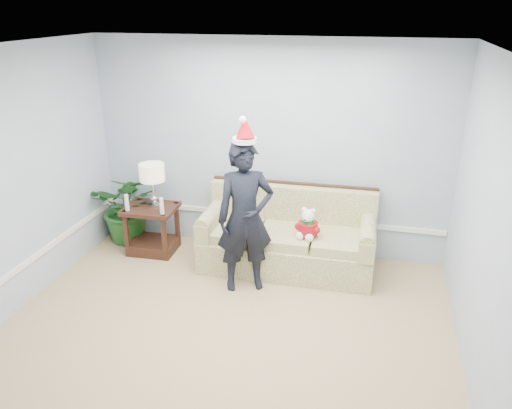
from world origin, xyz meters
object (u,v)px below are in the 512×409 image
at_px(side_table, 153,234).
at_px(teddy_bear, 308,227).
at_px(table_lamp, 152,174).
at_px(man, 245,218).
at_px(houseplant, 129,207).
at_px(sofa, 288,240).

distance_m(side_table, teddy_bear, 2.10).
height_order(table_lamp, man, man).
distance_m(table_lamp, teddy_bear, 2.06).
relative_size(table_lamp, houseplant, 0.57).
bearing_deg(table_lamp, teddy_bear, -5.68).
bearing_deg(man, teddy_bear, 8.26).
bearing_deg(man, side_table, 134.77).
relative_size(table_lamp, man, 0.33).
relative_size(side_table, houseplant, 0.67).
bearing_deg(teddy_bear, table_lamp, -172.53).
xyz_separation_m(table_lamp, man, (1.37, -0.60, -0.20)).
xyz_separation_m(table_lamp, teddy_bear, (2.01, -0.20, -0.41)).
distance_m(side_table, man, 1.64).
height_order(houseplant, man, man).
relative_size(sofa, man, 1.21).
bearing_deg(man, sofa, 35.09).
xyz_separation_m(sofa, side_table, (-1.78, -0.05, -0.10)).
bearing_deg(sofa, side_table, -179.10).
bearing_deg(side_table, teddy_bear, -4.52).
distance_m(sofa, side_table, 1.79).
bearing_deg(man, houseplant, 133.42).
xyz_separation_m(side_table, man, (1.41, -0.56, 0.62)).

